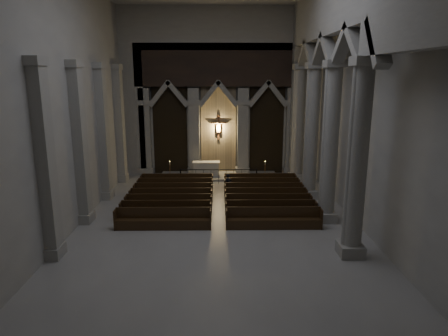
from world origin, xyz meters
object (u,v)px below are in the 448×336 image
(altar, at_px, (206,168))
(worshipper, at_px, (228,184))
(altar_rail, at_px, (219,174))
(pews, at_px, (219,200))
(candle_stand_right, at_px, (265,175))
(candle_stand_left, at_px, (170,175))

(altar, height_order, worshipper, worshipper)
(altar_rail, bearing_deg, pews, -90.00)
(pews, height_order, worshipper, worshipper)
(altar_rail, bearing_deg, candle_stand_right, 14.40)
(pews, xyz_separation_m, worshipper, (0.59, 2.34, 0.31))
(candle_stand_left, xyz_separation_m, candle_stand_right, (6.76, -0.26, 0.01))
(candle_stand_right, height_order, worshipper, candle_stand_right)
(altar_rail, height_order, candle_stand_left, candle_stand_left)
(pews, bearing_deg, altar, 97.76)
(candle_stand_right, bearing_deg, pews, -120.07)
(candle_stand_left, relative_size, candle_stand_right, 0.98)
(candle_stand_left, xyz_separation_m, pews, (3.47, -5.94, -0.03))
(candle_stand_left, height_order, pews, candle_stand_left)
(altar_rail, xyz_separation_m, candle_stand_right, (3.29, 0.84, -0.31))
(altar, relative_size, candle_stand_right, 1.41)
(candle_stand_right, bearing_deg, worshipper, -128.93)
(candle_stand_left, relative_size, worshipper, 1.05)
(pews, bearing_deg, worshipper, 75.78)
(candle_stand_left, height_order, worshipper, candle_stand_left)
(candle_stand_right, bearing_deg, altar_rail, -165.60)
(altar_rail, relative_size, worshipper, 4.09)
(altar_rail, xyz_separation_m, candle_stand_left, (-3.47, 1.10, -0.32))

